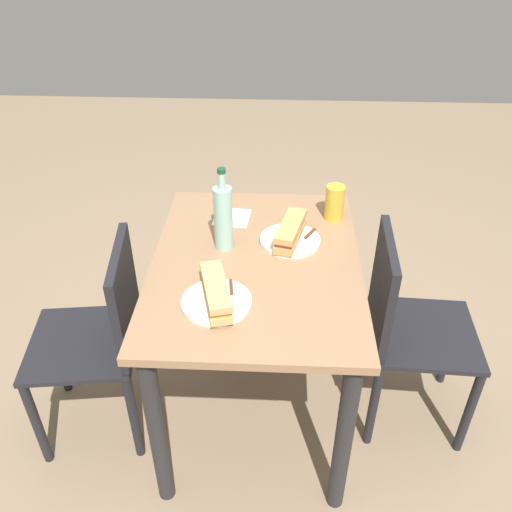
{
  "coord_description": "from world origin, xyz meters",
  "views": [
    {
      "loc": [
        1.54,
        0.07,
        1.87
      ],
      "look_at": [
        0.0,
        0.0,
        0.79
      ],
      "focal_mm": 37.23,
      "sensor_mm": 36.0,
      "label": 1
    }
  ],
  "objects": [
    {
      "name": "ground_plane",
      "position": [
        0.0,
        0.0,
        0.0
      ],
      "size": [
        8.0,
        8.0,
        0.0
      ],
      "primitive_type": "plane",
      "color": "#8C755B"
    },
    {
      "name": "knife_near",
      "position": [
        -0.12,
        0.18,
        0.79
      ],
      "size": [
        0.16,
        0.1,
        0.01
      ],
      "color": "silver",
      "rests_on": "plate_near"
    },
    {
      "name": "knife_far",
      "position": [
        0.22,
        -0.07,
        0.79
      ],
      "size": [
        0.18,
        0.04,
        0.01
      ],
      "color": "silver",
      "rests_on": "plate_far"
    },
    {
      "name": "baguette_sandwich_far",
      "position": [
        0.24,
        -0.12,
        0.82
      ],
      "size": [
        0.26,
        0.13,
        0.07
      ],
      "color": "tan",
      "rests_on": "plate_far"
    },
    {
      "name": "dining_table",
      "position": [
        0.0,
        0.0,
        0.63
      ],
      "size": [
        1.0,
        0.74,
        0.77
      ],
      "color": "#997251",
      "rests_on": "ground"
    },
    {
      "name": "plate_near",
      "position": [
        -0.13,
        0.12,
        0.78
      ],
      "size": [
        0.23,
        0.23,
        0.01
      ],
      "primitive_type": "cylinder",
      "color": "silver",
      "rests_on": "dining_table"
    },
    {
      "name": "paper_napkin",
      "position": [
        -0.29,
        -0.11,
        0.77
      ],
      "size": [
        0.15,
        0.15,
        0.0
      ],
      "primitive_type": "cube",
      "rotation": [
        0.0,
        0.0,
        -0.08
      ],
      "color": "white",
      "rests_on": "dining_table"
    },
    {
      "name": "water_bottle",
      "position": [
        -0.08,
        -0.12,
        0.9
      ],
      "size": [
        0.07,
        0.07,
        0.32
      ],
      "color": "#99C6B7",
      "rests_on": "dining_table"
    },
    {
      "name": "beer_glass",
      "position": [
        -0.31,
        0.3,
        0.84
      ],
      "size": [
        0.08,
        0.08,
        0.14
      ],
      "primitive_type": "cylinder",
      "color": "gold",
      "rests_on": "dining_table"
    },
    {
      "name": "plate_far",
      "position": [
        0.24,
        -0.12,
        0.78
      ],
      "size": [
        0.23,
        0.23,
        0.01
      ],
      "primitive_type": "cylinder",
      "color": "white",
      "rests_on": "dining_table"
    },
    {
      "name": "chair_far",
      "position": [
        -0.0,
        0.57,
        0.49
      ],
      "size": [
        0.42,
        0.42,
        0.86
      ],
      "color": "black",
      "rests_on": "ground"
    },
    {
      "name": "baguette_sandwich_near",
      "position": [
        -0.13,
        0.12,
        0.82
      ],
      "size": [
        0.24,
        0.13,
        0.07
      ],
      "color": "tan",
      "rests_on": "plate_near"
    },
    {
      "name": "chair_near",
      "position": [
        0.1,
        -0.57,
        0.49
      ],
      "size": [
        0.45,
        0.45,
        0.86
      ],
      "color": "black",
      "rests_on": "ground"
    }
  ]
}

